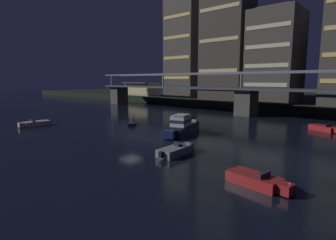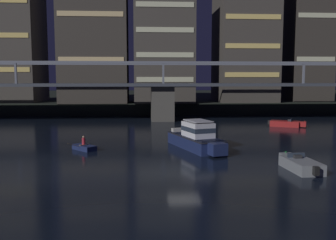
# 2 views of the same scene
# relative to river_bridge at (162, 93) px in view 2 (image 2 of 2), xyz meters

# --- Properties ---
(ground_plane) EXTENTS (400.00, 400.00, 0.00)m
(ground_plane) POSITION_rel_river_bridge_xyz_m (0.00, -32.83, -4.52)
(ground_plane) COLOR black
(far_riverbank) EXTENTS (240.00, 80.00, 2.20)m
(far_riverbank) POSITION_rel_river_bridge_xyz_m (0.00, 48.01, -3.42)
(far_riverbank) COLOR black
(far_riverbank) RESTS_ON ground
(river_bridge) EXTENTS (94.01, 6.40, 9.38)m
(river_bridge) POSITION_rel_river_bridge_xyz_m (0.00, 0.00, 0.00)
(river_bridge) COLOR #4C4944
(river_bridge) RESTS_ON ground
(tower_west_low) EXTENTS (11.23, 12.30, 31.75)m
(tower_west_low) POSITION_rel_river_bridge_xyz_m (-29.18, 17.18, 13.40)
(tower_west_low) COLOR #423D38
(tower_west_low) RESTS_ON far_riverbank
(tower_central) EXTENTS (11.18, 11.71, 22.57)m
(tower_central) POSITION_rel_river_bridge_xyz_m (0.88, 13.15, 8.82)
(tower_central) COLOR #423D38
(tower_central) RESTS_ON far_riverbank
(tower_east_tall) EXTENTS (11.18, 11.98, 27.02)m
(tower_east_tall) POSITION_rel_river_bridge_xyz_m (17.22, 14.66, 11.04)
(tower_east_tall) COLOR #423D38
(tower_east_tall) RESTS_ON far_riverbank
(cabin_cruiser_near_left) EXTENTS (4.99, 9.33, 2.79)m
(cabin_cruiser_near_left) POSITION_rel_river_bridge_xyz_m (2.05, -25.00, -3.47)
(cabin_cruiser_near_left) COLOR #19234C
(cabin_cruiser_near_left) RESTS_ON ground
(speedboat_mid_left) EXTENTS (4.93, 3.43, 1.16)m
(speedboat_mid_left) POSITION_rel_river_bridge_xyz_m (17.09, -9.11, -4.10)
(speedboat_mid_left) COLOR maroon
(speedboat_mid_left) RESTS_ON ground
(speedboat_mid_center) EXTENTS (2.02, 5.22, 1.16)m
(speedboat_mid_center) POSITION_rel_river_bridge_xyz_m (8.48, -34.01, -4.10)
(speedboat_mid_center) COLOR gray
(speedboat_mid_center) RESTS_ON ground
(dinghy_with_paddler) EXTENTS (2.64, 2.67, 1.36)m
(dinghy_with_paddler) POSITION_rel_river_bridge_xyz_m (-8.69, -25.07, -4.24)
(dinghy_with_paddler) COLOR #19234C
(dinghy_with_paddler) RESTS_ON ground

